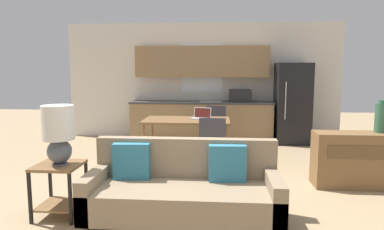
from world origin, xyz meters
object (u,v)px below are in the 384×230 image
couch (183,190)px  dining_chair_near_right (213,142)px  laptop (201,116)px  refrigerator (292,103)px  vase (380,117)px  dining_chair_far_right (215,125)px  table_lamp (58,131)px  dining_table (187,123)px  side_table (59,181)px  credenza (358,160)px

couch → dining_chair_near_right: (0.28, 1.69, 0.18)m
dining_chair_near_right → laptop: (-0.23, 0.87, 0.28)m
refrigerator → vase: (0.58, -2.89, 0.08)m
dining_chair_far_right → couch: bearing=-87.6°
refrigerator → table_lamp: (-3.32, -4.22, 0.07)m
refrigerator → laptop: (-1.93, -1.63, -0.09)m
dining_table → couch: size_ratio=0.75×
side_table → credenza: (3.66, 1.26, -0.01)m
table_lamp → laptop: table_lamp is taller
couch → side_table: size_ratio=3.42×
laptop → side_table: bearing=-104.0°
table_lamp → vase: (3.90, 1.33, 0.01)m
dining_chair_near_right → dining_chair_far_right: same height
side_table → laptop: (1.42, 2.56, 0.40)m
laptop → vase: bearing=-11.6°
dining_chair_near_right → dining_chair_far_right: size_ratio=1.00×
couch → credenza: 2.61m
credenza → dining_chair_far_right: 2.83m
vase → refrigerator: bearing=101.4°
table_lamp → dining_chair_near_right: size_ratio=0.72×
refrigerator → dining_chair_far_right: size_ratio=1.97×
refrigerator → credenza: 2.99m
couch → dining_chair_far_right: dining_chair_far_right is taller
refrigerator → dining_chair_near_right: refrigerator is taller
refrigerator → laptop: bearing=-139.7°
vase → table_lamp: bearing=-161.1°
vase → dining_chair_far_right: (-2.27, 1.96, -0.46)m
dining_chair_near_right → dining_table: bearing=-55.1°
table_lamp → vase: bearing=18.9°
couch → vase: 2.94m
dining_table → credenza: credenza is taller
couch → dining_chair_far_right: (0.29, 3.27, 0.18)m
refrigerator → side_table: (-3.35, -4.19, -0.49)m
credenza → couch: bearing=-151.1°
dining_table → side_table: dining_table is taller
table_lamp → dining_chair_far_right: (1.63, 3.30, -0.44)m
table_lamp → laptop: 2.94m
dining_chair_far_right → laptop: laptop is taller
laptop → credenza: bearing=-15.1°
side_table → couch: bearing=0.1°
vase → dining_chair_far_right: 3.04m
dining_chair_near_right → laptop: 0.94m
dining_table → credenza: size_ratio=1.27×
dining_table → dining_chair_near_right: 0.93m
table_lamp → dining_chair_far_right: size_ratio=0.72×
couch → vase: bearing=27.0°
vase → dining_chair_far_right: bearing=139.1°
dining_table → vase: size_ratio=3.40×
table_lamp → vase: table_lamp is taller
refrigerator → couch: size_ratio=0.88×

